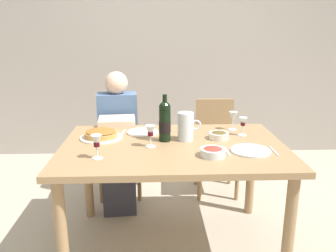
% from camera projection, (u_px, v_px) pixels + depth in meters
% --- Properties ---
extents(ground_plane, '(8.00, 8.00, 0.00)m').
position_uv_depth(ground_plane, '(173.00, 243.00, 2.53)').
color(ground_plane, '#B2A893').
extents(back_wall, '(8.00, 0.10, 2.80)m').
position_uv_depth(back_wall, '(164.00, 38.00, 4.07)').
color(back_wall, '#A3998E').
rests_on(back_wall, ground).
extents(dining_table, '(1.50, 1.00, 0.76)m').
position_uv_depth(dining_table, '(173.00, 158.00, 2.35)').
color(dining_table, '#9E7A51').
rests_on(dining_table, ground).
extents(wine_bottle, '(0.08, 0.08, 0.33)m').
position_uv_depth(wine_bottle, '(165.00, 121.00, 2.37)').
color(wine_bottle, black).
rests_on(wine_bottle, dining_table).
extents(water_pitcher, '(0.16, 0.11, 0.20)m').
position_uv_depth(water_pitcher, '(186.00, 128.00, 2.40)').
color(water_pitcher, silver).
rests_on(water_pitcher, dining_table).
extents(baked_tart, '(0.30, 0.30, 0.06)m').
position_uv_depth(baked_tart, '(101.00, 134.00, 2.46)').
color(baked_tart, white).
rests_on(baked_tart, dining_table).
extents(salad_bowl, '(0.16, 0.16, 0.06)m').
position_uv_depth(salad_bowl, '(213.00, 152.00, 2.11)').
color(salad_bowl, silver).
rests_on(salad_bowl, dining_table).
extents(olive_bowl, '(0.14, 0.14, 0.05)m').
position_uv_depth(olive_bowl, '(219.00, 135.00, 2.45)').
color(olive_bowl, silver).
rests_on(olive_bowl, dining_table).
extents(wine_glass_left_diner, '(0.07, 0.07, 0.15)m').
position_uv_depth(wine_glass_left_diner, '(150.00, 132.00, 2.26)').
color(wine_glass_left_diner, silver).
rests_on(wine_glass_left_diner, dining_table).
extents(wine_glass_right_diner, '(0.06, 0.06, 0.14)m').
position_uv_depth(wine_glass_right_diner, '(243.00, 123.00, 2.51)').
color(wine_glass_right_diner, silver).
rests_on(wine_glass_right_diner, dining_table).
extents(wine_glass_centre, '(0.07, 0.07, 0.15)m').
position_uv_depth(wine_glass_centre, '(97.00, 142.00, 2.06)').
color(wine_glass_centre, silver).
rests_on(wine_glass_centre, dining_table).
extents(wine_glass_spare, '(0.06, 0.06, 0.14)m').
position_uv_depth(wine_glass_spare, '(233.00, 117.00, 2.65)').
color(wine_glass_spare, silver).
rests_on(wine_glass_spare, dining_table).
extents(dinner_plate_left_setting, '(0.23, 0.23, 0.01)m').
position_uv_depth(dinner_plate_left_setting, '(143.00, 132.00, 2.59)').
color(dinner_plate_left_setting, white).
rests_on(dinner_plate_left_setting, dining_table).
extents(dinner_plate_right_setting, '(0.25, 0.25, 0.01)m').
position_uv_depth(dinner_plate_right_setting, '(251.00, 151.00, 2.20)').
color(dinner_plate_right_setting, silver).
rests_on(dinner_plate_right_setting, dining_table).
extents(fork_left_setting, '(0.04, 0.16, 0.00)m').
position_uv_depth(fork_left_setting, '(123.00, 133.00, 2.59)').
color(fork_left_setting, silver).
rests_on(fork_left_setting, dining_table).
extents(knife_left_setting, '(0.03, 0.18, 0.00)m').
position_uv_depth(knife_left_setting, '(163.00, 132.00, 2.60)').
color(knife_left_setting, silver).
rests_on(knife_left_setting, dining_table).
extents(knife_right_setting, '(0.01, 0.18, 0.00)m').
position_uv_depth(knife_right_setting, '(274.00, 151.00, 2.21)').
color(knife_right_setting, silver).
rests_on(knife_right_setting, dining_table).
extents(spoon_right_setting, '(0.02, 0.16, 0.00)m').
position_uv_depth(spoon_right_setting, '(227.00, 151.00, 2.19)').
color(spoon_right_setting, silver).
rests_on(spoon_right_setting, dining_table).
extents(chair_left, '(0.43, 0.43, 0.87)m').
position_uv_depth(chair_left, '(119.00, 141.00, 3.25)').
color(chair_left, '#9E7A51').
rests_on(chair_left, ground).
extents(diner_left, '(0.36, 0.52, 1.16)m').
position_uv_depth(diner_left, '(118.00, 136.00, 2.99)').
color(diner_left, '#4C6B93').
rests_on(diner_left, ground).
extents(chair_right, '(0.41, 0.41, 0.87)m').
position_uv_depth(chair_right, '(215.00, 140.00, 3.28)').
color(chair_right, '#9E7A51').
rests_on(chair_right, ground).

